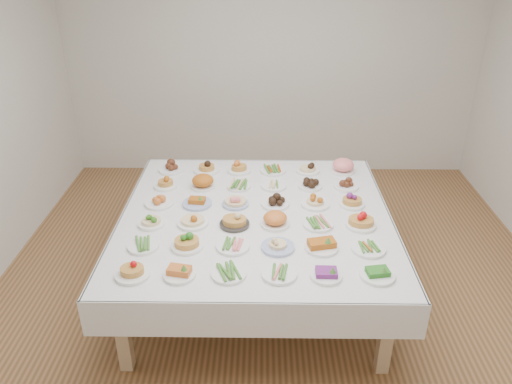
{
  "coord_description": "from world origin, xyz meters",
  "views": [
    {
      "loc": [
        -0.12,
        -3.53,
        2.8
      ],
      "look_at": [
        -0.16,
        0.14,
        0.88
      ],
      "focal_mm": 35.0,
      "sensor_mm": 36.0,
      "label": 1
    }
  ],
  "objects_px": {
    "dish_18": "(159,200)",
    "dish_35": "(343,166)",
    "display_table": "(256,222)",
    "dish_0": "(132,268)"
  },
  "relations": [
    {
      "from": "display_table",
      "to": "dish_35",
      "type": "height_order",
      "value": "dish_35"
    },
    {
      "from": "dish_18",
      "to": "dish_35",
      "type": "distance_m",
      "value": 1.77
    },
    {
      "from": "display_table",
      "to": "dish_18",
      "type": "relative_size",
      "value": 9.08
    },
    {
      "from": "dish_0",
      "to": "dish_35",
      "type": "distance_m",
      "value": 2.32
    },
    {
      "from": "dish_18",
      "to": "display_table",
      "type": "bearing_deg",
      "value": -11.32
    },
    {
      "from": "dish_0",
      "to": "dish_18",
      "type": "bearing_deg",
      "value": 90.12
    },
    {
      "from": "dish_18",
      "to": "dish_35",
      "type": "bearing_deg",
      "value": 21.9
    },
    {
      "from": "display_table",
      "to": "dish_35",
      "type": "distance_m",
      "value": 1.17
    },
    {
      "from": "dish_0",
      "to": "dish_18",
      "type": "relative_size",
      "value": 0.97
    },
    {
      "from": "dish_0",
      "to": "display_table",
      "type": "bearing_deg",
      "value": 45.35
    }
  ]
}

